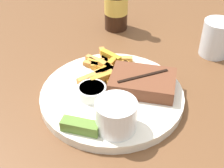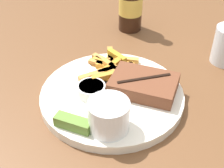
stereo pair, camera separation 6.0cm
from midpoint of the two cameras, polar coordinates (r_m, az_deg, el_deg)
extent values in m
cube|color=brown|center=(0.64, -2.70, -4.21)|extent=(1.57, 1.46, 0.04)
cylinder|color=brown|center=(1.64, -16.09, 7.34)|extent=(0.06, 0.06, 0.70)
cylinder|color=silver|center=(0.62, -2.77, -2.36)|extent=(0.28, 0.28, 0.01)
cylinder|color=white|center=(0.61, -2.80, -1.72)|extent=(0.28, 0.28, 0.00)
cube|color=brown|center=(0.62, 2.88, 0.26)|extent=(0.14, 0.11, 0.03)
cube|color=black|center=(0.61, 2.92, 1.38)|extent=(0.08, 0.08, 0.00)
cube|color=#BD803E|center=(0.69, -5.13, 4.06)|extent=(0.06, 0.02, 0.01)
cube|color=gold|center=(0.68, -3.03, 3.39)|extent=(0.08, 0.05, 0.01)
cube|color=#D68C3F|center=(0.64, -2.60, 2.48)|extent=(0.06, 0.06, 0.01)
cube|color=gold|center=(0.70, -1.63, 4.48)|extent=(0.07, 0.04, 0.01)
cube|color=#C1852D|center=(0.63, -3.75, 1.42)|extent=(0.05, 0.06, 0.01)
cube|color=#C37D3E|center=(0.66, -2.43, 2.25)|extent=(0.05, 0.08, 0.01)
cube|color=#C88636|center=(0.65, -3.49, 3.11)|extent=(0.05, 0.03, 0.01)
cube|color=gold|center=(0.69, -2.73, 5.09)|extent=(0.05, 0.03, 0.01)
cube|color=#C8852C|center=(0.64, -3.69, 0.70)|extent=(0.06, 0.05, 0.01)
cube|color=orange|center=(0.70, -3.47, 4.47)|extent=(0.04, 0.05, 0.01)
cube|color=#C8803A|center=(0.63, -5.73, 1.51)|extent=(0.06, 0.08, 0.01)
cube|color=#C07C35|center=(0.70, -3.90, 4.63)|extent=(0.05, 0.07, 0.01)
cube|color=#C47E24|center=(0.65, -3.44, 3.11)|extent=(0.02, 0.06, 0.01)
cube|color=#D0833B|center=(0.68, -5.46, 3.28)|extent=(0.06, 0.02, 0.01)
cube|color=gold|center=(0.67, -4.91, 3.10)|extent=(0.07, 0.04, 0.01)
cube|color=gold|center=(0.67, -0.95, 2.86)|extent=(0.02, 0.05, 0.01)
cylinder|color=white|center=(0.52, -2.55, -5.94)|extent=(0.07, 0.07, 0.06)
cylinder|color=beige|center=(0.51, -2.62, -4.18)|extent=(0.07, 0.07, 0.01)
cylinder|color=silver|center=(0.60, -6.55, -1.53)|extent=(0.05, 0.05, 0.02)
cylinder|color=black|center=(0.59, -6.60, -0.91)|extent=(0.05, 0.05, 0.01)
cube|color=#567A2D|center=(0.54, -9.05, -7.80)|extent=(0.07, 0.03, 0.02)
cube|color=#B7B7BC|center=(0.67, -7.15, 2.17)|extent=(0.09, 0.06, 0.00)
cube|color=#B7B7BC|center=(0.62, -4.07, -0.84)|extent=(0.03, 0.02, 0.00)
cube|color=#B7B7BC|center=(0.62, -3.73, -0.68)|extent=(0.03, 0.02, 0.00)
cube|color=#B7B7BC|center=(0.62, -3.40, -0.52)|extent=(0.03, 0.02, 0.00)
cube|color=#B7B7BC|center=(0.65, 2.70, 1.26)|extent=(0.07, 0.11, 0.00)
cube|color=black|center=(0.61, -3.05, -1.57)|extent=(0.04, 0.06, 0.01)
cylinder|color=black|center=(0.85, -1.33, 13.89)|extent=(0.06, 0.06, 0.12)
cylinder|color=gold|center=(0.84, -1.34, 14.28)|extent=(0.06, 0.06, 0.05)
cylinder|color=silver|center=(0.77, 16.40, 7.98)|extent=(0.07, 0.07, 0.09)
camera|label=1|loc=(0.03, -92.86, -2.24)|focal=50.00mm
camera|label=2|loc=(0.03, 87.14, 2.24)|focal=50.00mm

